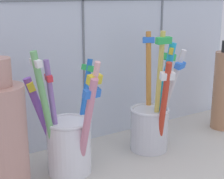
{
  "coord_description": "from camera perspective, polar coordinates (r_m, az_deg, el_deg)",
  "views": [
    {
      "loc": [
        -26.18,
        -38.82,
        26.29
      ],
      "look_at": [
        0.0,
        2.46,
        12.98
      ],
      "focal_mm": 56.57,
      "sensor_mm": 36.0,
      "label": 1
    }
  ],
  "objects": [
    {
      "name": "tile_wall_back",
      "position": [
        0.57,
        -5.22,
        11.38
      ],
      "size": [
        64.0,
        2.2,
        45.0
      ],
      "color": "silver",
      "rests_on": "ground"
    },
    {
      "name": "toothbrush_cup_left",
      "position": [
        0.49,
        -7.07,
        -8.04
      ],
      "size": [
        10.3,
        9.74,
        17.64
      ],
      "color": "white",
      "rests_on": "counter_slab"
    },
    {
      "name": "counter_slab",
      "position": [
        0.53,
        1.46,
        -13.15
      ],
      "size": [
        64.0,
        22.0,
        2.0
      ],
      "primitive_type": "cube",
      "color": "#BCB7AD",
      "rests_on": "ground"
    },
    {
      "name": "ceramic_vase",
      "position": [
        0.45,
        -17.5,
        -7.26
      ],
      "size": [
        6.39,
        6.39,
        17.19
      ],
      "color": "tan",
      "rests_on": "counter_slab"
    },
    {
      "name": "toothbrush_cup_right",
      "position": [
        0.56,
        6.51,
        -4.72
      ],
      "size": [
        10.38,
        10.54,
        19.16
      ],
      "color": "silver",
      "rests_on": "counter_slab"
    }
  ]
}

